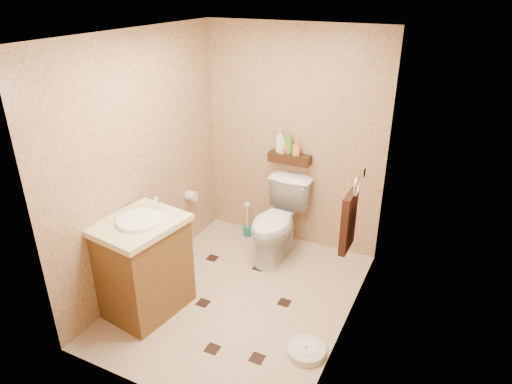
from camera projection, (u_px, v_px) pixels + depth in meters
The scene contains 19 objects.
ground at pixel (240, 297), 4.36m from camera, with size 2.50×2.50×0.00m, color #CAB094.
wall_back at pixel (293, 140), 4.87m from camera, with size 2.00×0.04×2.40m, color tan.
wall_front at pixel (144, 256), 2.84m from camera, with size 2.00×0.04×2.40m, color tan.
wall_left at pixel (143, 164), 4.25m from camera, with size 0.04×2.50×2.40m, color tan.
wall_right at pixel (354, 206), 3.46m from camera, with size 0.04×2.50×2.40m, color tan.
ceiling at pixel (235, 33), 3.35m from camera, with size 2.00×2.50×0.02m, color silver.
wall_shelf at pixel (290, 158), 4.89m from camera, with size 0.46×0.14×0.10m, color #3B1D10.
floor_accents at pixel (238, 302), 4.29m from camera, with size 1.18×1.33×0.01m.
toilet at pixel (277, 222), 4.86m from camera, with size 0.47×0.82×0.84m, color white.
vanity at pixel (143, 265), 4.04m from camera, with size 0.71×0.82×1.04m.
bathroom_scale at pixel (306, 350), 3.70m from camera, with size 0.33×0.33×0.06m.
toilet_brush at pixel (247, 224), 5.35m from camera, with size 0.10×0.10×0.44m.
towel_ring at pixel (349, 219), 3.81m from camera, with size 0.12×0.30×0.76m.
toilet_paper at pixel (191, 196), 5.01m from camera, with size 0.12×0.11×0.12m.
bottle_a at pixel (280, 141), 4.85m from camera, with size 0.10×0.10×0.26m, color silver.
bottle_b at pixel (284, 145), 4.86m from camera, with size 0.08×0.08×0.18m, color yellow.
bottle_c at pixel (286, 147), 4.85m from camera, with size 0.10×0.10×0.13m, color #F81D48.
bottle_d at pixel (289, 143), 4.82m from camera, with size 0.09×0.09×0.23m, color #3F9030.
bottle_e at pixel (296, 148), 4.80m from camera, with size 0.07×0.07×0.15m, color #E8884D.
Camera 1 is at (1.68, -3.10, 2.76)m, focal length 32.00 mm.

